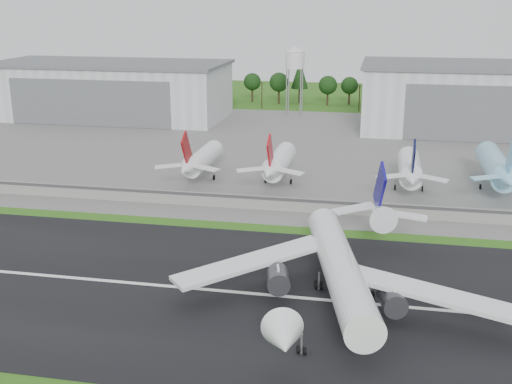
% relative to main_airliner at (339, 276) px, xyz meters
% --- Properties ---
extents(ground, '(600.00, 600.00, 0.00)m').
position_rel_main_airliner_xyz_m(ground, '(-26.87, -9.57, -4.89)').
color(ground, '#246117').
rests_on(ground, ground).
extents(runway, '(320.00, 60.00, 0.10)m').
position_rel_main_airliner_xyz_m(runway, '(-26.87, 0.43, -4.84)').
color(runway, black).
rests_on(runway, ground).
extents(runway_centerline, '(220.00, 1.00, 0.02)m').
position_rel_main_airliner_xyz_m(runway_centerline, '(-26.87, 0.43, -4.78)').
color(runway_centerline, white).
rests_on(runway_centerline, runway).
extents(apron, '(320.00, 150.00, 0.10)m').
position_rel_main_airliner_xyz_m(apron, '(-26.87, 110.43, -4.84)').
color(apron, slate).
rests_on(apron, ground).
extents(blast_fence, '(240.00, 0.61, 3.50)m').
position_rel_main_airliner_xyz_m(blast_fence, '(-26.87, 45.41, -3.09)').
color(blast_fence, gray).
rests_on(blast_fence, ground).
extents(hangar_west, '(97.00, 44.00, 23.20)m').
position_rel_main_airliner_xyz_m(hangar_west, '(-106.87, 155.34, 6.74)').
color(hangar_west, silver).
rests_on(hangar_west, ground).
extents(hangar_east, '(102.00, 47.00, 25.20)m').
position_rel_main_airliner_xyz_m(hangar_east, '(48.13, 155.34, 7.73)').
color(hangar_east, silver).
rests_on(hangar_east, ground).
extents(water_tower, '(8.40, 8.40, 29.40)m').
position_rel_main_airliner_xyz_m(water_tower, '(-31.87, 175.43, 19.66)').
color(water_tower, '#99999E').
rests_on(water_tower, ground).
extents(utility_poles, '(230.00, 3.00, 12.00)m').
position_rel_main_airliner_xyz_m(utility_poles, '(-26.87, 190.43, -4.89)').
color(utility_poles, black).
rests_on(utility_poles, ground).
extents(treeline, '(320.00, 16.00, 22.00)m').
position_rel_main_airliner_xyz_m(treeline, '(-26.87, 205.43, -4.89)').
color(treeline, black).
rests_on(treeline, ground).
extents(main_airliner, '(55.88, 58.80, 18.17)m').
position_rel_main_airliner_xyz_m(main_airliner, '(0.00, 0.00, 0.00)').
color(main_airliner, white).
rests_on(main_airliner, runway).
extents(parked_jet_red_a, '(7.36, 31.29, 16.44)m').
position_rel_main_airliner_xyz_m(parked_jet_red_a, '(-42.82, 66.95, 1.05)').
color(parked_jet_red_a, white).
rests_on(parked_jet_red_a, ground).
extents(parked_jet_red_b, '(7.36, 31.29, 16.63)m').
position_rel_main_airliner_xyz_m(parked_jet_red_b, '(-21.24, 66.98, 1.24)').
color(parked_jet_red_b, white).
rests_on(parked_jet_red_b, ground).
extents(parked_jet_navy, '(7.36, 31.29, 16.72)m').
position_rel_main_airliner_xyz_m(parked_jet_navy, '(13.36, 66.99, 1.32)').
color(parked_jet_navy, white).
rests_on(parked_jet_navy, ground).
extents(parked_jet_skyblue, '(7.36, 37.29, 17.07)m').
position_rel_main_airliner_xyz_m(parked_jet_skyblue, '(35.46, 72.04, 1.61)').
color(parked_jet_skyblue, '#8BCFF0').
rests_on(parked_jet_skyblue, ground).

